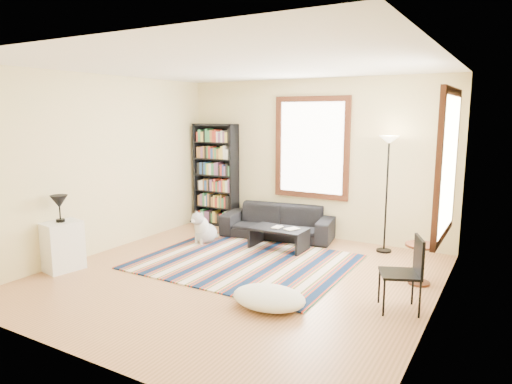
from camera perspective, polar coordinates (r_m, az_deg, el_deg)
The scene contains 21 objects.
floor at distance 6.36m, azimuth -2.29°, elevation -10.93°, with size 5.00×5.00×0.10m, color tan.
ceiling at distance 5.99m, azimuth -2.49°, elevation 16.00°, with size 5.00×5.00×0.10m, color white.
wall_back at distance 8.26m, azimuth 7.15°, elevation 4.16°, with size 5.00×0.10×2.80m, color beige.
wall_front at distance 4.12m, azimuth -21.77°, elevation -2.17°, with size 5.00×0.10×2.80m, color beige.
wall_left at distance 7.67m, azimuth -18.72°, elevation 3.29°, with size 0.10×5.00×2.80m, color beige.
wall_right at distance 5.13m, azimuth 22.45°, elevation 0.04°, with size 0.10×5.00×2.80m, color beige.
window_back at distance 8.17m, azimuth 6.96°, elevation 5.51°, with size 1.20×0.06×1.60m, color white.
window_right at distance 5.90m, azimuth 22.87°, elevation 3.17°, with size 0.06×1.20×1.60m, color white.
rug at distance 6.91m, azimuth -1.43°, elevation -8.70°, with size 3.00×2.40×0.02m, color #0C1E3C.
sofa at distance 8.18m, azimuth 2.74°, elevation -3.73°, with size 0.77×1.98×0.58m, color black.
bookshelf at distance 9.05m, azimuth -5.02°, elevation 2.15°, with size 0.90×0.30×2.00m, color black.
coffee_table at distance 7.50m, azimuth 2.87°, elevation -5.85°, with size 0.90×0.50×0.36m, color black.
book_a at distance 7.50m, azimuth 2.20°, elevation -4.35°, with size 0.15×0.20×0.02m, color beige.
book_b at distance 7.43m, azimuth 4.09°, elevation -4.50°, with size 0.17×0.23×0.02m, color beige.
floor_cushion at distance 5.39m, azimuth 1.62°, elevation -13.05°, with size 0.88×0.66×0.22m, color white.
floor_lamp at distance 7.49m, azimuth 16.00°, elevation -0.35°, with size 0.30×0.30×1.86m, color black, non-canonical shape.
side_table at distance 6.37m, azimuth 19.82°, elevation -8.47°, with size 0.40×0.40×0.54m, color #4F2313.
folding_chair at distance 5.43m, azimuth 17.53°, elevation -9.74°, with size 0.42×0.40×0.86m, color black.
white_cabinet at distance 7.05m, azimuth -23.04°, elevation -6.23°, with size 0.38×0.50×0.70m, color white.
table_lamp at distance 6.93m, azimuth -23.34°, elevation -1.93°, with size 0.24×0.24×0.38m, color black, non-canonical shape.
dog at distance 7.89m, azimuth -6.28°, elevation -4.36°, with size 0.40×0.56×0.56m, color silver, non-canonical shape.
Camera 1 is at (3.19, -5.02, 2.21)m, focal length 32.00 mm.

